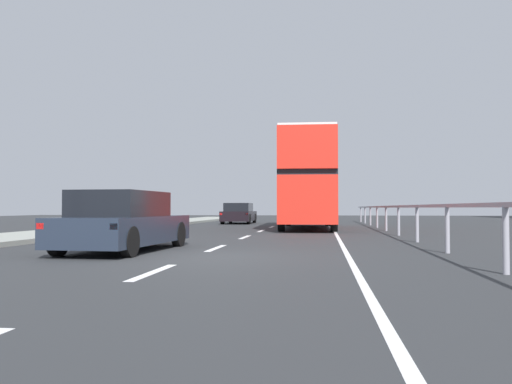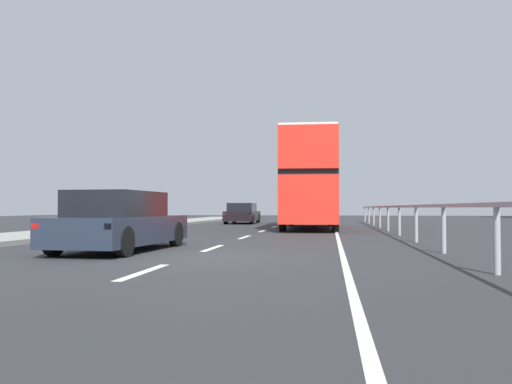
{
  "view_description": "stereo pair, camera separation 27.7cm",
  "coord_description": "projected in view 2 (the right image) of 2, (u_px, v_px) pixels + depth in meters",
  "views": [
    {
      "loc": [
        2.65,
        -11.01,
        1.02
      ],
      "look_at": [
        0.31,
        7.81,
        1.58
      ],
      "focal_mm": 37.38,
      "sensor_mm": 36.0,
      "label": 1
    },
    {
      "loc": [
        2.92,
        -10.97,
        1.02
      ],
      "look_at": [
        0.31,
        7.81,
        1.58
      ],
      "focal_mm": 37.38,
      "sensor_mm": 36.0,
      "label": 2
    }
  ],
  "objects": [
    {
      "name": "lane_paint_markings",
      "position": [
        305.0,
        236.0,
        19.22
      ],
      "size": [
        3.33,
        46.0,
        0.01
      ],
      "color": "silver",
      "rests_on": "ground"
    },
    {
      "name": "hatchback_car_near",
      "position": [
        120.0,
        222.0,
        12.59
      ],
      "size": [
        2.0,
        4.64,
        1.4
      ],
      "rotation": [
        0.0,
        0.0,
        -0.05
      ],
      "color": "#1F2736",
      "rests_on": "ground"
    },
    {
      "name": "sedan_car_ahead",
      "position": [
        242.0,
        214.0,
        34.3
      ],
      "size": [
        1.88,
        4.54,
        1.32
      ],
      "rotation": [
        0.0,
        0.0,
        0.01
      ],
      "color": "black",
      "rests_on": "ground"
    },
    {
      "name": "ground_plane",
      "position": [
        190.0,
        258.0,
        11.23
      ],
      "size": [
        73.47,
        120.0,
        0.1
      ],
      "primitive_type": "cube",
      "color": "#2B2D30"
    },
    {
      "name": "double_decker_bus_red",
      "position": [
        310.0,
        180.0,
        26.26
      ],
      "size": [
        2.7,
        10.47,
        4.44
      ],
      "rotation": [
        0.0,
        0.0,
        0.02
      ],
      "color": "red",
      "rests_on": "ground"
    },
    {
      "name": "bridge_side_railing",
      "position": [
        399.0,
        211.0,
        19.42
      ],
      "size": [
        0.1,
        42.0,
        1.1
      ],
      "color": "#918F9A",
      "rests_on": "ground"
    }
  ]
}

